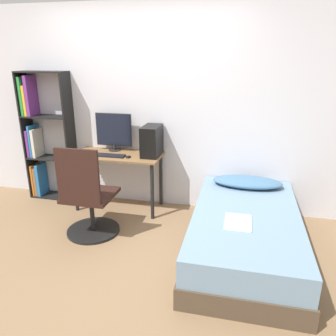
# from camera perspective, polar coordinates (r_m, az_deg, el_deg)

# --- Properties ---
(ground_plane) EXTENTS (14.00, 14.00, 0.00)m
(ground_plane) POSITION_cam_1_polar(r_m,az_deg,el_deg) (3.35, -11.08, -15.77)
(ground_plane) COLOR #846647
(wall_back) EXTENTS (8.00, 0.05, 2.50)m
(wall_back) POSITION_cam_1_polar(r_m,az_deg,el_deg) (4.19, -4.00, 10.13)
(wall_back) COLOR silver
(wall_back) RESTS_ON ground_plane
(desk) EXTENTS (1.11, 0.52, 0.73)m
(desk) POSITION_cam_1_polar(r_m,az_deg,el_deg) (4.17, -8.71, 0.81)
(desk) COLOR brown
(desk) RESTS_ON ground_plane
(bookshelf) EXTENTS (0.65, 0.26, 1.71)m
(bookshelf) POSITION_cam_1_polar(r_m,az_deg,el_deg) (4.74, -21.23, 4.88)
(bookshelf) COLOR black
(bookshelf) RESTS_ON ground_plane
(office_chair) EXTENTS (0.59, 0.59, 1.04)m
(office_chair) POSITION_cam_1_polar(r_m,az_deg,el_deg) (3.65, -13.74, -5.93)
(office_chair) COLOR black
(office_chair) RESTS_ON ground_plane
(bed) EXTENTS (1.05, 1.92, 0.44)m
(bed) POSITION_cam_1_polar(r_m,az_deg,el_deg) (3.41, 13.25, -10.93)
(bed) COLOR #4C3D2D
(bed) RESTS_ON ground_plane
(pillow) EXTENTS (0.80, 0.36, 0.11)m
(pillow) POSITION_cam_1_polar(r_m,az_deg,el_deg) (3.93, 13.64, -2.37)
(pillow) COLOR teal
(pillow) RESTS_ON bed
(magazine) EXTENTS (0.24, 0.32, 0.01)m
(magazine) POSITION_cam_1_polar(r_m,az_deg,el_deg) (3.10, 12.11, -9.20)
(magazine) COLOR silver
(magazine) RESTS_ON bed
(monitor) EXTENTS (0.48, 0.16, 0.48)m
(monitor) POSITION_cam_1_polar(r_m,az_deg,el_deg) (4.25, -9.42, 6.38)
(monitor) COLOR black
(monitor) RESTS_ON desk
(keyboard) EXTENTS (0.41, 0.12, 0.02)m
(keyboard) POSITION_cam_1_polar(r_m,az_deg,el_deg) (4.07, -10.30, 2.18)
(keyboard) COLOR black
(keyboard) RESTS_ON desk
(pc_tower) EXTENTS (0.20, 0.37, 0.37)m
(pc_tower) POSITION_cam_1_polar(r_m,az_deg,el_deg) (4.00, -2.85, 4.75)
(pc_tower) COLOR black
(pc_tower) RESTS_ON desk
(mouse) EXTENTS (0.06, 0.09, 0.02)m
(mouse) POSITION_cam_1_polar(r_m,az_deg,el_deg) (3.98, -6.92, 1.96)
(mouse) COLOR black
(mouse) RESTS_ON desk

